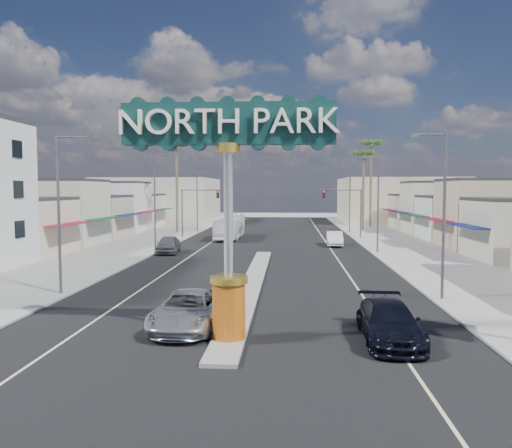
# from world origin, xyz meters

# --- Properties ---
(ground) EXTENTS (160.00, 160.00, 0.00)m
(ground) POSITION_xyz_m (0.00, 30.00, 0.00)
(ground) COLOR gray
(ground) RESTS_ON ground
(road) EXTENTS (20.00, 120.00, 0.01)m
(road) POSITION_xyz_m (0.00, 30.00, 0.01)
(road) COLOR black
(road) RESTS_ON ground
(median_island) EXTENTS (1.30, 30.00, 0.16)m
(median_island) POSITION_xyz_m (0.00, 14.00, 0.08)
(median_island) COLOR gray
(median_island) RESTS_ON ground
(sidewalk_left) EXTENTS (8.00, 120.00, 0.12)m
(sidewalk_left) POSITION_xyz_m (-14.00, 30.00, 0.06)
(sidewalk_left) COLOR gray
(sidewalk_left) RESTS_ON ground
(sidewalk_right) EXTENTS (8.00, 120.00, 0.12)m
(sidewalk_right) POSITION_xyz_m (14.00, 30.00, 0.06)
(sidewalk_right) COLOR gray
(sidewalk_right) RESTS_ON ground
(storefront_row_left) EXTENTS (12.00, 42.00, 6.00)m
(storefront_row_left) POSITION_xyz_m (-24.00, 43.00, 3.00)
(storefront_row_left) COLOR beige
(storefront_row_left) RESTS_ON ground
(storefront_row_right) EXTENTS (12.00, 42.00, 6.00)m
(storefront_row_right) POSITION_xyz_m (24.00, 43.00, 3.00)
(storefront_row_right) COLOR #B7B29E
(storefront_row_right) RESTS_ON ground
(backdrop_far_left) EXTENTS (20.00, 20.00, 8.00)m
(backdrop_far_left) POSITION_xyz_m (-22.00, 75.00, 4.00)
(backdrop_far_left) COLOR #B7B29E
(backdrop_far_left) RESTS_ON ground
(backdrop_far_right) EXTENTS (20.00, 20.00, 8.00)m
(backdrop_far_right) POSITION_xyz_m (22.00, 75.00, 4.00)
(backdrop_far_right) COLOR beige
(backdrop_far_right) RESTS_ON ground
(gateway_sign) EXTENTS (8.20, 1.50, 9.15)m
(gateway_sign) POSITION_xyz_m (0.00, 1.98, 5.93)
(gateway_sign) COLOR red
(gateway_sign) RESTS_ON median_island
(traffic_signal_left) EXTENTS (5.09, 0.45, 6.00)m
(traffic_signal_left) POSITION_xyz_m (-9.18, 43.99, 4.27)
(traffic_signal_left) COLOR #47474C
(traffic_signal_left) RESTS_ON ground
(traffic_signal_right) EXTENTS (5.09, 0.45, 6.00)m
(traffic_signal_right) POSITION_xyz_m (9.18, 43.99, 4.27)
(traffic_signal_right) COLOR #47474C
(traffic_signal_right) RESTS_ON ground
(streetlight_l_near) EXTENTS (2.03, 0.22, 9.00)m
(streetlight_l_near) POSITION_xyz_m (-10.43, 10.00, 5.07)
(streetlight_l_near) COLOR #47474C
(streetlight_l_near) RESTS_ON ground
(streetlight_l_mid) EXTENTS (2.03, 0.22, 9.00)m
(streetlight_l_mid) POSITION_xyz_m (-10.43, 30.00, 5.07)
(streetlight_l_mid) COLOR #47474C
(streetlight_l_mid) RESTS_ON ground
(streetlight_l_far) EXTENTS (2.03, 0.22, 9.00)m
(streetlight_l_far) POSITION_xyz_m (-10.43, 52.00, 5.07)
(streetlight_l_far) COLOR #47474C
(streetlight_l_far) RESTS_ON ground
(streetlight_r_near) EXTENTS (2.03, 0.22, 9.00)m
(streetlight_r_near) POSITION_xyz_m (10.43, 10.00, 5.07)
(streetlight_r_near) COLOR #47474C
(streetlight_r_near) RESTS_ON ground
(streetlight_r_mid) EXTENTS (2.03, 0.22, 9.00)m
(streetlight_r_mid) POSITION_xyz_m (10.43, 30.00, 5.07)
(streetlight_r_mid) COLOR #47474C
(streetlight_r_mid) RESTS_ON ground
(streetlight_r_far) EXTENTS (2.03, 0.22, 9.00)m
(streetlight_r_far) POSITION_xyz_m (10.43, 52.00, 5.07)
(streetlight_r_far) COLOR #47474C
(streetlight_r_far) RESTS_ON ground
(palm_left_far) EXTENTS (2.60, 2.60, 13.10)m
(palm_left_far) POSITION_xyz_m (-13.00, 50.00, 11.50)
(palm_left_far) COLOR brown
(palm_left_far) RESTS_ON ground
(palm_right_mid) EXTENTS (2.60, 2.60, 12.10)m
(palm_right_mid) POSITION_xyz_m (13.00, 56.00, 10.60)
(palm_right_mid) COLOR brown
(palm_right_mid) RESTS_ON ground
(palm_right_far) EXTENTS (2.60, 2.60, 14.10)m
(palm_right_far) POSITION_xyz_m (15.00, 62.00, 12.39)
(palm_right_far) COLOR brown
(palm_right_far) RESTS_ON ground
(suv_left) EXTENTS (2.77, 5.75, 1.58)m
(suv_left) POSITION_xyz_m (-2.00, 3.83, 0.79)
(suv_left) COLOR #B8B7BD
(suv_left) RESTS_ON ground
(suv_right) EXTENTS (2.23, 5.33, 1.54)m
(suv_right) POSITION_xyz_m (6.31, 2.49, 0.77)
(suv_right) COLOR black
(suv_right) RESTS_ON ground
(car_parked_left) EXTENTS (2.41, 5.00, 1.65)m
(car_parked_left) POSITION_xyz_m (-9.00, 28.66, 0.82)
(car_parked_left) COLOR slate
(car_parked_left) RESTS_ON ground
(car_parked_right) EXTENTS (1.78, 4.71, 1.53)m
(car_parked_right) POSITION_xyz_m (7.13, 35.85, 0.77)
(car_parked_right) COLOR silver
(car_parked_right) RESTS_ON ground
(city_bus) EXTENTS (2.66, 10.72, 2.98)m
(city_bus) POSITION_xyz_m (-4.89, 42.96, 1.49)
(city_bus) COLOR white
(city_bus) RESTS_ON ground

